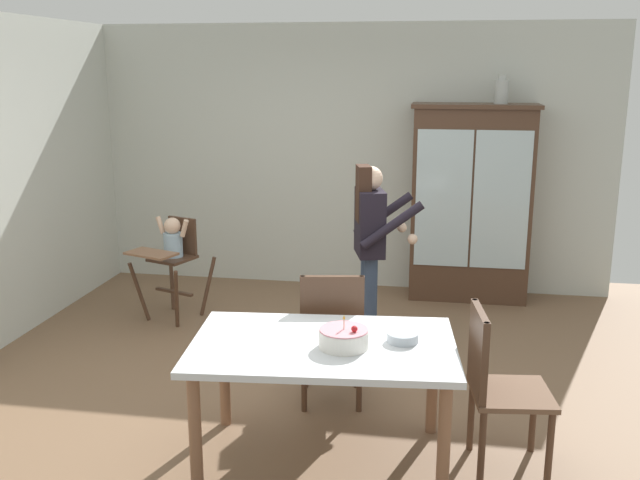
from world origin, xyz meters
TOP-DOWN VIEW (x-y plane):
  - ground_plane at (0.00, 0.00)m, footprint 6.24×6.24m
  - wall_back at (0.00, 2.63)m, footprint 5.32×0.06m
  - china_cabinet at (1.24, 2.37)m, footprint 1.20×0.48m
  - ceramic_vase at (1.47, 2.37)m, footprint 0.13×0.13m
  - high_chair_with_toddler at (-1.45, 1.30)m, footprint 0.73×0.81m
  - adult_person at (0.40, 0.82)m, footprint 0.59×0.58m
  - dining_table at (0.30, -0.87)m, footprint 1.59×1.07m
  - birthday_cake at (0.43, -0.92)m, footprint 0.28×0.28m
  - serving_bowl at (0.75, -0.78)m, footprint 0.18×0.18m
  - dining_chair_far_side at (0.25, -0.19)m, footprint 0.51×0.51m
  - dining_chair_right_end at (1.27, -0.79)m, footprint 0.49×0.49m

SIDE VIEW (x-z plane):
  - ground_plane at x=0.00m, z-range 0.00..0.00m
  - dining_chair_far_side at x=0.25m, z-range 0.08..1.04m
  - dining_chair_right_end at x=1.27m, z-range 0.08..1.04m
  - dining_table at x=0.30m, z-range 0.28..1.02m
  - high_chair_with_toddler at x=-1.45m, z-range 0.18..1.13m
  - serving_bowl at x=0.75m, z-range 0.74..0.79m
  - birthday_cake at x=0.43m, z-range 0.70..0.89m
  - adult_person at x=0.40m, z-range 0.20..1.73m
  - china_cabinet at x=1.24m, z-range 0.01..1.94m
  - wall_back at x=0.00m, z-range 0.00..2.70m
  - ceramic_vase at x=1.47m, z-range 1.91..2.18m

